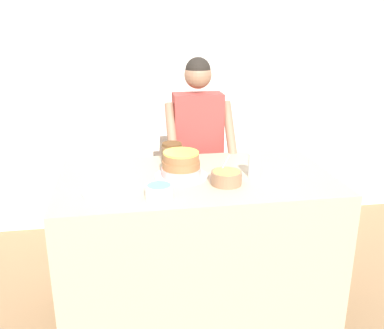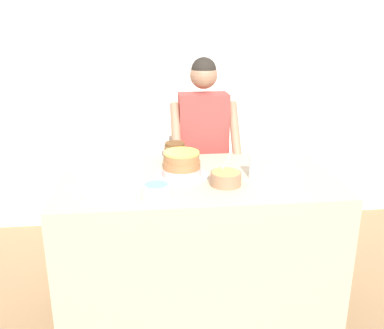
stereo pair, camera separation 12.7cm
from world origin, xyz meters
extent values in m
cube|color=silver|center=(0.00, 1.86, 1.30)|extent=(10.00, 0.05, 2.60)
cube|color=tan|center=(0.00, 0.43, 0.48)|extent=(1.57, 0.85, 0.95)
cylinder|color=#2D2D38|center=(0.04, 1.06, 0.38)|extent=(0.10, 0.10, 0.76)
cylinder|color=#2D2D38|center=(0.20, 1.06, 0.38)|extent=(0.10, 0.10, 0.76)
cube|color=#B23833|center=(0.12, 1.06, 1.04)|extent=(0.34, 0.19, 0.57)
cylinder|color=#8E664C|center=(-0.08, 0.91, 1.03)|extent=(0.06, 0.36, 0.48)
cylinder|color=#8E664C|center=(0.32, 0.91, 1.03)|extent=(0.06, 0.36, 0.48)
sphere|color=#8E664C|center=(0.12, 1.06, 1.45)|extent=(0.19, 0.19, 0.19)
sphere|color=black|center=(0.12, 1.06, 1.48)|extent=(0.17, 0.17, 0.17)
cylinder|color=silver|center=(-0.09, 0.44, 0.96)|extent=(0.30, 0.30, 0.01)
cylinder|color=pink|center=(-0.09, 0.44, 0.98)|extent=(0.23, 0.23, 0.04)
cylinder|color=#9E663D|center=(-0.09, 0.44, 1.02)|extent=(0.22, 0.22, 0.04)
cylinder|color=#9E663D|center=(-0.09, 0.44, 1.07)|extent=(0.20, 0.20, 0.04)
cylinder|color=#F2DB4C|center=(-0.09, 0.44, 1.09)|extent=(0.20, 0.20, 0.01)
cylinder|color=#936B4C|center=(0.14, 0.28, 0.99)|extent=(0.17, 0.17, 0.07)
cylinder|color=#F2DB4C|center=(0.14, 0.28, 1.02)|extent=(0.14, 0.14, 0.01)
cylinder|color=silver|center=(0.13, 0.34, 1.03)|extent=(0.08, 0.02, 0.14)
cylinder|color=white|center=(-0.24, 0.14, 0.99)|extent=(0.14, 0.14, 0.07)
cylinder|color=#60B7E0|center=(-0.24, 0.14, 1.02)|extent=(0.12, 0.12, 0.01)
cylinder|color=silver|center=(0.32, 0.37, 1.02)|extent=(0.06, 0.06, 0.14)
cylinder|color=silver|center=(-0.51, 0.27, 0.96)|extent=(0.23, 0.23, 0.01)
cylinder|color=brown|center=(-0.11, 0.71, 1.00)|extent=(0.13, 0.13, 0.11)
cylinder|color=brown|center=(-0.11, 0.71, 1.07)|extent=(0.12, 0.12, 0.02)
camera|label=1|loc=(-0.41, -1.84, 1.80)|focal=40.00mm
camera|label=2|loc=(-0.28, -1.86, 1.80)|focal=40.00mm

